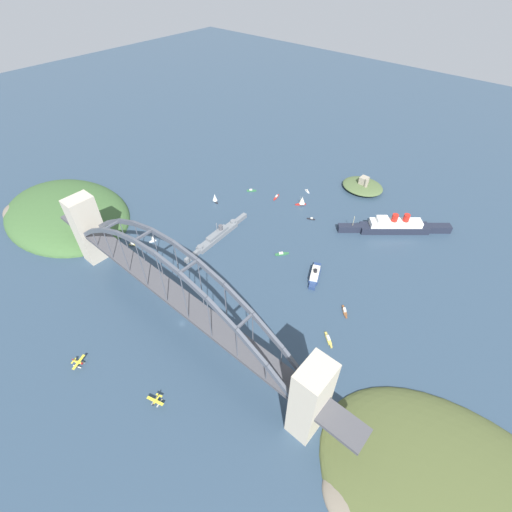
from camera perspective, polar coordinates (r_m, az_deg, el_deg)
ground_plane at (r=262.07m, az=-11.74°, el=-10.37°), size 1400.00×1400.00×0.00m
harbor_arch_bridge at (r=238.66m, az=-12.77°, el=-5.96°), size 274.28×19.96×72.27m
headland_west_shore at (r=393.56m, az=-28.14°, el=5.74°), size 143.11×103.22×31.19m
ocean_liner at (r=348.76m, az=21.28°, el=4.44°), size 82.12×71.97×18.36m
naval_cruiser at (r=320.76m, az=-6.07°, el=3.30°), size 10.72×80.46×17.08m
harbor_ferry_steamer at (r=287.49m, az=9.35°, el=-2.94°), size 16.68×27.98×8.48m
fort_island_mid_harbor at (r=400.35m, az=16.63°, el=10.64°), size 42.82×37.29×14.90m
seaplane_taxiing_near_bridge at (r=262.36m, az=-26.43°, el=-14.99°), size 7.91×10.67×5.16m
seaplane_second_in_formation at (r=232.98m, az=-15.60°, el=-21.33°), size 11.16×7.55×4.95m
small_boat_0 at (r=384.85m, az=8.14°, el=10.19°), size 7.06×3.84×2.18m
small_boat_1 at (r=329.50m, az=-19.20°, el=2.17°), size 6.31×6.28×7.94m
small_boat_2 at (r=372.68m, az=3.25°, el=9.37°), size 4.03×11.49×2.01m
small_boat_3 at (r=252.72m, az=11.45°, el=-12.86°), size 10.75×8.85×2.25m
small_boat_4 at (r=269.90m, az=13.92°, el=-8.49°), size 9.08×9.44×2.25m
small_boat_5 at (r=304.59m, az=4.10°, el=0.35°), size 8.67×10.30×2.26m
small_boat_6 at (r=345.62m, az=8.79°, el=5.88°), size 7.33×4.06×2.37m
small_boat_7 at (r=362.13m, az=7.34°, el=8.75°), size 9.34×9.45×10.43m
small_boat_8 at (r=327.78m, az=-16.10°, el=2.69°), size 4.74×6.26×7.20m
small_boat_9 at (r=366.38m, az=-6.57°, el=9.21°), size 8.67×6.15×9.76m
small_boat_10 at (r=382.09m, az=-0.75°, el=10.40°), size 8.46×7.69×2.29m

